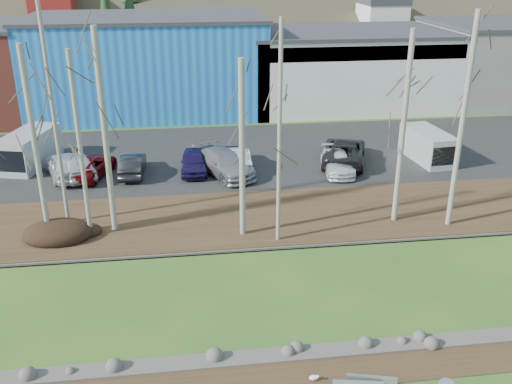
{
  "coord_description": "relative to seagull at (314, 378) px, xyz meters",
  "views": [
    {
      "loc": [
        -3.34,
        -13.03,
        13.19
      ],
      "look_at": [
        0.06,
        12.26,
        2.5
      ],
      "focal_mm": 40.0,
      "sensor_mm": 36.0,
      "label": 1
    }
  ],
  "objects": [
    {
      "name": "car_2",
      "position": [
        -9.86,
        20.22,
        0.64
      ],
      "size": [
        3.46,
        5.15,
        1.31
      ],
      "primitive_type": "imported",
      "rotation": [
        0.0,
        0.0,
        2.84
      ],
      "color": "maroon",
      "rests_on": "parking_lot"
    },
    {
      "name": "car_6",
      "position": [
        6.81,
        20.59,
        0.79
      ],
      "size": [
        4.37,
        6.34,
        1.61
      ],
      "primitive_type": "imported",
      "rotation": [
        0.0,
        0.0,
        2.82
      ],
      "color": "#262528",
      "rests_on": "parking_lot"
    },
    {
      "name": "far_bank_rocks",
      "position": [
        -0.59,
        9.62,
        -0.15
      ],
      "size": [
        80.0,
        0.8,
        0.46
      ],
      "primitive_type": null,
      "color": "#47423D",
      "rests_on": "ground"
    },
    {
      "name": "river",
      "position": [
        -0.59,
        5.52,
        -0.15
      ],
      "size": [
        80.0,
        8.0,
        0.9
      ],
      "primitive_type": null,
      "color": "#131E30",
      "rests_on": "ground"
    },
    {
      "name": "van_grey",
      "position": [
        -14.08,
        22.64,
        1.11
      ],
      "size": [
        3.42,
        5.52,
        2.25
      ],
      "rotation": [
        0.0,
        0.0,
        -0.27
      ],
      "color": "silver",
      "rests_on": "parking_lot"
    },
    {
      "name": "birch_4",
      "position": [
        -1.16,
        10.89,
        4.38
      ],
      "size": [
        0.29,
        0.29,
        8.76
      ],
      "color": "#A29D92",
      "rests_on": "far_bank"
    },
    {
      "name": "car_3",
      "position": [
        -1.42,
        19.38,
        0.77
      ],
      "size": [
        4.26,
        5.79,
        1.56
      ],
      "primitive_type": "imported",
      "rotation": [
        0.0,
        0.0,
        0.44
      ],
      "color": "gray",
      "rests_on": "parking_lot"
    },
    {
      "name": "car_8",
      "position": [
        -11.41,
        20.26,
        0.79
      ],
      "size": [
        3.49,
        5.1,
        1.61
      ],
      "primitive_type": "imported",
      "rotation": [
        0.0,
        0.0,
        3.51
      ],
      "color": "silver",
      "rests_on": "parking_lot"
    },
    {
      "name": "birch_7",
      "position": [
        9.6,
        10.56,
        5.37
      ],
      "size": [
        0.26,
        0.26,
        10.76
      ],
      "color": "#A29D92",
      "rests_on": "far_bank"
    },
    {
      "name": "building_grey",
      "position": [
        27.41,
        37.32,
        3.5
      ],
      "size": [
        14.28,
        12.24,
        7.3
      ],
      "color": "slate",
      "rests_on": "ground"
    },
    {
      "name": "building_white",
      "position": [
        11.41,
        37.3,
        3.26
      ],
      "size": [
        18.36,
        12.24,
        6.8
      ],
      "color": "silver",
      "rests_on": "ground"
    },
    {
      "name": "car_9",
      "position": [
        -0.89,
        20.07,
        0.68
      ],
      "size": [
        1.83,
        4.16,
        1.39
      ],
      "primitive_type": "imported",
      "rotation": [
        0.0,
        0.0,
        -0.05
      ],
      "color": "#1F1549",
      "rests_on": "parking_lot"
    },
    {
      "name": "van_white",
      "position": [
        12.57,
        20.15,
        1.01
      ],
      "size": [
        2.38,
        4.82,
        2.04
      ],
      "rotation": [
        0.0,
        0.0,
        0.1
      ],
      "color": "silver",
      "rests_on": "parking_lot"
    },
    {
      "name": "parking_lot",
      "position": [
        -0.59,
        23.32,
        -0.08
      ],
      "size": [
        80.0,
        14.0,
        0.14
      ],
      "primitive_type": "cube",
      "color": "black",
      "rests_on": "ground"
    },
    {
      "name": "car_7",
      "position": [
        5.88,
        18.88,
        0.63
      ],
      "size": [
        2.24,
        4.58,
        1.28
      ],
      "primitive_type": "imported",
      "rotation": [
        0.0,
        0.0,
        -0.1
      ],
      "color": "white",
      "rests_on": "parking_lot"
    },
    {
      "name": "far_bank",
      "position": [
        -0.59,
        12.82,
        -0.08
      ],
      "size": [
        80.0,
        7.0,
        0.15
      ],
      "primitive_type": "cube",
      "color": "#382616",
      "rests_on": "ground"
    },
    {
      "name": "seagull",
      "position": [
        0.0,
        0.0,
        0.0
      ],
      "size": [
        0.37,
        0.19,
        0.28
      ],
      "rotation": [
        0.0,
        0.0,
        -0.4
      ],
      "color": "gold",
      "rests_on": "ground"
    },
    {
      "name": "birch_3",
      "position": [
        -8.75,
        11.72,
        4.59
      ],
      "size": [
        0.22,
        0.22,
        9.19
      ],
      "color": "#A29D92",
      "rests_on": "far_bank"
    },
    {
      "name": "car_0",
      "position": [
        -10.72,
        20.26,
        0.79
      ],
      "size": [
        3.49,
        5.1,
        1.61
      ],
      "primitive_type": "imported",
      "rotation": [
        0.0,
        0.0,
        3.51
      ],
      "color": "silver",
      "rests_on": "parking_lot"
    },
    {
      "name": "birch_1",
      "position": [
        -10.12,
        13.43,
        5.77
      ],
      "size": [
        0.2,
        0.2,
        11.54
      ],
      "color": "#A29D92",
      "rests_on": "far_bank"
    },
    {
      "name": "birch_0",
      "position": [
        -10.78,
        11.79,
        4.72
      ],
      "size": [
        0.26,
        0.26,
        9.45
      ],
      "color": "#A29D92",
      "rests_on": "far_bank"
    },
    {
      "name": "car_5",
      "position": [
        -0.48,
        20.43,
        0.7
      ],
      "size": [
        1.54,
        4.34,
        1.43
      ],
      "primitive_type": "imported",
      "rotation": [
        0.0,
        0.0,
        3.15
      ],
      "color": "silver",
      "rests_on": "parking_lot"
    },
    {
      "name": "near_bank_rocks",
      "position": [
        -0.59,
        1.42,
        -0.15
      ],
      "size": [
        80.0,
        0.8,
        0.5
      ],
      "primitive_type": null,
      "color": "#47423D",
      "rests_on": "ground"
    },
    {
      "name": "birch_2",
      "position": [
        -7.62,
        12.29,
        5.05
      ],
      "size": [
        0.29,
        0.29,
        10.11
      ],
      "color": "#A29D92",
      "rests_on": "far_bank"
    },
    {
      "name": "birch_6",
      "position": [
        6.98,
        11.43,
        4.92
      ],
      "size": [
        0.27,
        0.27,
        9.85
      ],
      "color": "#A29D92",
      "rests_on": "far_bank"
    },
    {
      "name": "car_1",
      "position": [
        -7.19,
        20.1,
        0.65
      ],
      "size": [
        1.54,
        4.08,
        1.33
      ],
      "primitive_type": "imported",
      "rotation": [
        0.0,
        0.0,
        3.11
      ],
      "color": "black",
      "rests_on": "parking_lot"
    },
    {
      "name": "building_blue",
      "position": [
        -6.59,
        37.32,
        4.0
      ],
      "size": [
        20.4,
        12.24,
        8.3
      ],
      "color": "#1D5BB0",
      "rests_on": "ground"
    },
    {
      "name": "birch_5",
      "position": [
        0.48,
        10.02,
        5.29
      ],
      "size": [
        0.19,
        0.19,
        10.59
      ],
      "color": "#A29D92",
      "rests_on": "far_bank"
    },
    {
      "name": "dirt_mound",
      "position": [
        -10.31,
        11.6,
        0.33
      ],
      "size": [
        3.44,
        2.43,
        0.67
      ],
      "primitive_type": "ellipsoid",
      "color": "black",
      "rests_on": "far_bank"
    },
    {
      "name": "car_4",
      "position": [
        -3.28,
        20.07,
        0.68
      ],
      "size": [
        1.83,
        4.16,
        1.39
      ],
      "primitive_type": "imported",
      "rotation": [
        0.0,
        0.0,
        -0.05
      ],
      "color": "#1F1549",
      "rests_on": "parking_lot"
    },
    {
      "name": "dirt_strip",
      "position": [
        -0.59,
        0.42,
        -0.14
      ],
      "size": [
        80.0,
        1.8,
        0.03
      ],
      "primitive_type": "cube",
      "color": "#382616",
      "rests_on": "ground"
    }
  ]
}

